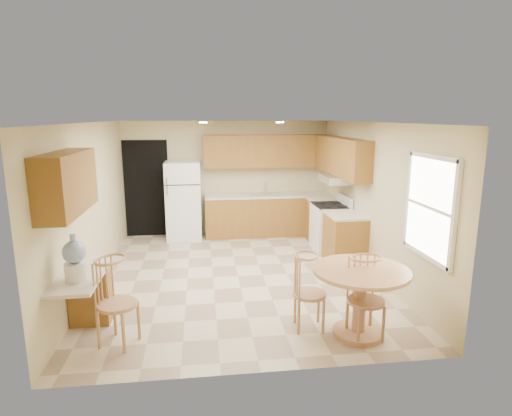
{
  "coord_description": "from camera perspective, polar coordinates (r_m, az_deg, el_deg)",
  "views": [
    {
      "loc": [
        -0.55,
        -6.67,
        2.6
      ],
      "look_at": [
        0.34,
        0.3,
        1.08
      ],
      "focal_mm": 30.0,
      "sensor_mm": 36.0,
      "label": 1
    }
  ],
  "objects": [
    {
      "name": "range_hood",
      "position": [
        8.34,
        10.62,
        3.84
      ],
      "size": [
        0.5,
        0.76,
        0.14
      ],
      "primitive_type": "cube",
      "color": "silver",
      "rests_on": "upper_cab_right"
    },
    {
      "name": "counter_back",
      "position": [
        9.39,
        1.56,
        1.69
      ],
      "size": [
        2.75,
        0.63,
        0.04
      ],
      "primitive_type": "cube",
      "color": "beige",
      "rests_on": "base_cab_back"
    },
    {
      "name": "water_crock",
      "position": [
        5.26,
        -23.02,
        -6.37
      ],
      "size": [
        0.26,
        0.26,
        0.54
      ],
      "color": "white",
      "rests_on": "desk_top"
    },
    {
      "name": "stove",
      "position": [
        8.51,
        9.89,
        -2.51
      ],
      "size": [
        0.65,
        0.76,
        1.09
      ],
      "color": "white",
      "rests_on": "floor"
    },
    {
      "name": "desk_top",
      "position": [
        5.5,
        -22.33,
        -8.42
      ],
      "size": [
        0.5,
        1.2,
        0.04
      ],
      "primitive_type": "cube",
      "color": "beige",
      "rests_on": "desk_pedestal"
    },
    {
      "name": "refrigerator",
      "position": [
        9.25,
        -9.63,
        0.99
      ],
      "size": [
        0.73,
        0.71,
        1.66
      ],
      "color": "white",
      "rests_on": "floor"
    },
    {
      "name": "doorway",
      "position": [
        9.61,
        -14.38,
        2.52
      ],
      "size": [
        0.9,
        0.02,
        2.1
      ],
      "primitive_type": "cube",
      "color": "black",
      "rests_on": "floor"
    },
    {
      "name": "wall_left",
      "position": [
        7.02,
        -21.15,
        0.26
      ],
      "size": [
        0.02,
        5.5,
        2.5
      ],
      "primitive_type": "cube",
      "color": "#C5B285",
      "rests_on": "floor"
    },
    {
      "name": "chair_table_a",
      "position": [
        5.28,
        7.41,
        -10.41
      ],
      "size": [
        0.42,
        0.54,
        0.95
      ],
      "rotation": [
        0.0,
        0.0,
        -1.64
      ],
      "color": "tan",
      "rests_on": "floor"
    },
    {
      "name": "counter_right_b",
      "position": [
        7.7,
        11.88,
        -0.92
      ],
      "size": [
        0.63,
        0.8,
        0.04
      ],
      "primitive_type": "cube",
      "color": "beige",
      "rests_on": "base_cab_right_b"
    },
    {
      "name": "dining_table",
      "position": [
        5.31,
        13.7,
        -10.87
      ],
      "size": [
        1.14,
        1.14,
        0.84
      ],
      "rotation": [
        0.0,
        0.0,
        0.23
      ],
      "color": "tan",
      "rests_on": "floor"
    },
    {
      "name": "wall_right",
      "position": [
        7.36,
        15.22,
        1.19
      ],
      "size": [
        0.02,
        5.5,
        2.5
      ],
      "primitive_type": "cube",
      "color": "#C5B285",
      "rests_on": "floor"
    },
    {
      "name": "base_cab_right_a",
      "position": [
        9.15,
        8.8,
        -1.65
      ],
      "size": [
        0.6,
        0.59,
        0.87
      ],
      "primitive_type": "cube",
      "color": "#8F6024",
      "rests_on": "floor"
    },
    {
      "name": "sink",
      "position": [
        9.38,
        1.41,
        1.81
      ],
      "size": [
        0.78,
        0.44,
        0.01
      ],
      "primitive_type": "cube",
      "color": "silver",
      "rests_on": "counter_back"
    },
    {
      "name": "upper_cab_back",
      "position": [
        9.4,
        1.47,
        7.6
      ],
      "size": [
        2.75,
        0.33,
        0.7
      ],
      "primitive_type": "cube",
      "color": "#8F6024",
      "rests_on": "wall_back"
    },
    {
      "name": "chair_table_b",
      "position": [
        5.17,
        14.92,
        -11.0
      ],
      "size": [
        0.44,
        0.44,
        0.99
      ],
      "rotation": [
        0.0,
        0.0,
        3.24
      ],
      "color": "tan",
      "rests_on": "floor"
    },
    {
      "name": "ceiling",
      "position": [
        6.7,
        -2.61,
        11.32
      ],
      "size": [
        4.5,
        5.5,
        0.02
      ],
      "primitive_type": "cube",
      "color": "white",
      "rests_on": "wall_back"
    },
    {
      "name": "floor",
      "position": [
        7.18,
        -2.42,
        -9.05
      ],
      "size": [
        5.5,
        5.5,
        0.0
      ],
      "primitive_type": "plane",
      "color": "#CAB592",
      "rests_on": "ground"
    },
    {
      "name": "can_light_b",
      "position": [
        8.01,
        3.21,
        11.34
      ],
      "size": [
        0.14,
        0.14,
        0.02
      ],
      "primitive_type": "cylinder",
      "color": "white",
      "rests_on": "ceiling"
    },
    {
      "name": "counter_right_a",
      "position": [
        9.05,
        8.89,
        1.14
      ],
      "size": [
        0.63,
        0.59,
        0.04
      ],
      "primitive_type": "cube",
      "color": "beige",
      "rests_on": "base_cab_right_a"
    },
    {
      "name": "upper_cab_right",
      "position": [
        8.35,
        11.23,
        6.8
      ],
      "size": [
        0.33,
        2.42,
        0.7
      ],
      "primitive_type": "cube",
      "color": "#8F6024",
      "rests_on": "wall_right"
    },
    {
      "name": "window",
      "position": [
        5.68,
        22.22,
        0.1
      ],
      "size": [
        0.06,
        1.12,
        1.3
      ],
      "color": "white",
      "rests_on": "wall_right"
    },
    {
      "name": "base_cab_right_b",
      "position": [
        7.81,
        11.73,
        -4.17
      ],
      "size": [
        0.6,
        0.8,
        0.87
      ],
      "primitive_type": "cube",
      "color": "#8F6024",
      "rests_on": "floor"
    },
    {
      "name": "can_light_a",
      "position": [
        7.87,
        -7.05,
        11.26
      ],
      "size": [
        0.14,
        0.14,
        0.02
      ],
      "primitive_type": "cylinder",
      "color": "white",
      "rests_on": "ceiling"
    },
    {
      "name": "wall_front",
      "position": [
        4.19,
        0.7,
        -6.62
      ],
      "size": [
        4.5,
        0.02,
        2.5
      ],
      "primitive_type": "cube",
      "color": "#C5B285",
      "rests_on": "floor"
    },
    {
      "name": "upper_cab_left",
      "position": [
        5.35,
        -23.89,
        3.09
      ],
      "size": [
        0.33,
        1.4,
        0.7
      ],
      "primitive_type": "cube",
      "color": "#8F6024",
      "rests_on": "wall_left"
    },
    {
      "name": "wall_back",
      "position": [
        9.54,
        -3.92,
        4.01
      ],
      "size": [
        4.5,
        0.02,
        2.5
      ],
      "primitive_type": "cube",
      "color": "#C5B285",
      "rests_on": "floor"
    },
    {
      "name": "chair_desk",
      "position": [
        5.12,
        -18.28,
        -11.19
      ],
      "size": [
        0.45,
        0.58,
        1.02
      ],
      "rotation": [
        0.0,
        0.0,
        -1.97
      ],
      "color": "tan",
      "rests_on": "floor"
    },
    {
      "name": "base_cab_back",
      "position": [
        9.48,
        1.55,
        -1.02
      ],
      "size": [
        2.75,
        0.6,
        0.87
      ],
      "primitive_type": "cube",
      "color": "#8F6024",
      "rests_on": "floor"
    },
    {
      "name": "desk_pedestal",
      "position": [
        5.98,
        -21.1,
        -10.67
      ],
      "size": [
        0.48,
        0.42,
        0.72
      ],
      "primitive_type": "cube",
      "color": "#8F6024",
      "rests_on": "floor"
    }
  ]
}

